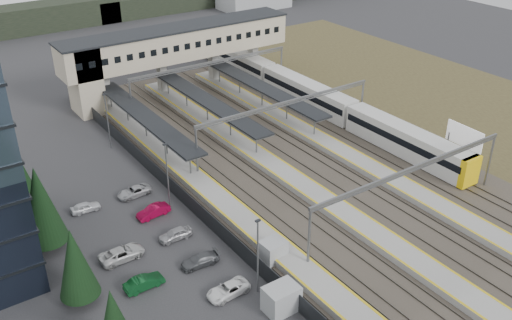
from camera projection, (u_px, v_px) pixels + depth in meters
ground at (276, 224)px, 63.16m from camera, size 220.00×220.00×0.00m
conifer_row at (90, 283)px, 47.09m from camera, size 4.42×49.82×9.50m
car_park at (207, 309)px, 50.48m from camera, size 10.61×44.69×1.29m
lampposts at (206, 208)px, 58.03m from camera, size 0.50×53.25×8.07m
fence at (202, 214)px, 63.08m from camera, size 0.08×90.00×2.00m
relay_cabin_near at (281, 299)px, 50.64m from camera, size 3.06×2.25×2.54m
relay_cabin_far at (273, 251)px, 56.98m from camera, size 2.57×2.18×2.28m
rail_corridor at (313, 179)px, 71.32m from camera, size 34.00×90.00×0.92m
canopies at (207, 101)px, 84.42m from camera, size 23.10×30.00×3.28m
footbridge at (164, 49)px, 93.77m from camera, size 40.40×6.40×11.20m
gantries at (342, 139)px, 68.50m from camera, size 28.40×62.28×7.17m
train at (309, 95)px, 91.46m from camera, size 3.01×62.80×3.78m
billboard at (464, 137)px, 75.07m from camera, size 0.34×5.75×4.84m
scrub_east at (489, 116)px, 89.23m from camera, size 34.00×120.00×0.06m
treeline_far at (133, 7)px, 140.69m from camera, size 170.00×19.00×7.00m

